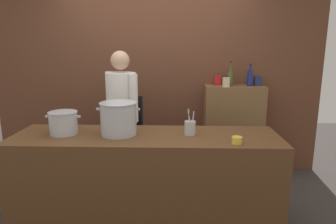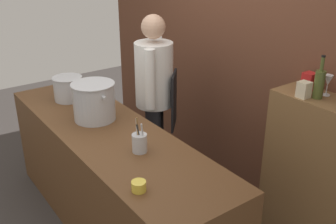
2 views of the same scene
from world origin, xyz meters
TOP-DOWN VIEW (x-y plane):
  - ground_plane at (0.00, 0.00)m, footprint 8.00×8.00m
  - brick_back_panel at (0.00, 1.40)m, footprint 4.40×0.10m
  - prep_counter at (0.00, 0.00)m, footprint 2.48×0.70m
  - bar_cabinet at (1.03, 1.19)m, footprint 0.76×0.32m
  - chef at (-0.34, 0.66)m, footprint 0.45×0.44m
  - stockpot_large at (-0.25, 0.02)m, footprint 0.40×0.35m
  - stockpot_small at (-0.77, 0.01)m, footprint 0.33×0.27m
  - utensil_crock at (0.41, 0.02)m, footprint 0.10×0.10m
  - butter_jar at (0.80, -0.23)m, footprint 0.09×0.09m
  - wine_bottle_olive at (0.96, 1.16)m, footprint 0.07×0.07m
  - wine_bottle_cobalt at (1.21, 1.19)m, footprint 0.07×0.07m
  - wine_glass_wide at (0.97, 1.26)m, footprint 0.06×0.06m
  - spice_tin_navy at (1.33, 1.23)m, footprint 0.09×0.09m
  - spice_tin_cream at (0.90, 1.09)m, footprint 0.08×0.08m
  - spice_tin_red at (0.81, 1.26)m, footprint 0.09×0.09m

SIDE VIEW (x-z plane):
  - ground_plane at x=0.00m, z-range 0.00..0.00m
  - prep_counter at x=0.00m, z-range 0.00..0.90m
  - bar_cabinet at x=1.03m, z-range 0.00..1.21m
  - butter_jar at x=0.80m, z-range 0.90..0.96m
  - chef at x=-0.34m, z-range 0.13..1.79m
  - utensil_crock at x=0.41m, z-range 0.84..1.10m
  - stockpot_small at x=-0.77m, z-range 0.90..1.11m
  - stockpot_large at x=-0.25m, z-range 0.90..1.20m
  - spice_tin_cream at x=0.90m, z-range 1.21..1.32m
  - spice_tin_navy at x=1.33m, z-range 1.21..1.32m
  - spice_tin_red at x=0.81m, z-range 1.21..1.33m
  - wine_glass_wide at x=0.97m, z-range 1.24..1.39m
  - wine_bottle_cobalt at x=1.21m, z-range 1.17..1.45m
  - wine_bottle_olive at x=0.96m, z-range 1.16..1.47m
  - brick_back_panel at x=0.00m, z-range 0.00..3.00m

